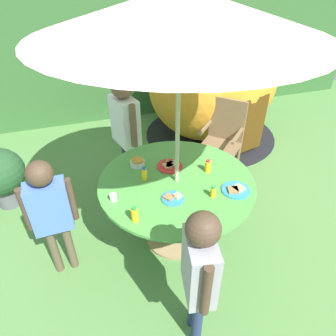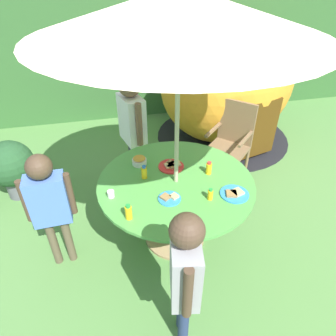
{
  "view_description": "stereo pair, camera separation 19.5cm",
  "coord_description": "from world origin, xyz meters",
  "px_view_note": "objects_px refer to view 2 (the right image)",
  "views": [
    {
      "loc": [
        -0.72,
        -2.01,
        2.37
      ],
      "look_at": [
        -0.05,
        0.08,
        0.82
      ],
      "focal_mm": 32.5,
      "sensor_mm": 36.0,
      "label": 1
    },
    {
      "loc": [
        -0.54,
        -2.06,
        2.37
      ],
      "look_at": [
        -0.05,
        0.08,
        0.82
      ],
      "focal_mm": 32.5,
      "sensor_mm": 36.0,
      "label": 2
    }
  ],
  "objects_px": {
    "patio_umbrella": "(179,12)",
    "juice_bottle_center_back": "(129,212)",
    "plate_mid_right": "(169,198)",
    "child_in_grey_shirt": "(185,269)",
    "plate_far_right": "(171,166)",
    "child_in_white_shirt": "(132,120)",
    "child_in_blue_shirt": "(49,200)",
    "cup_near": "(111,194)",
    "garden_table": "(176,195)",
    "plate_center_front": "(234,194)",
    "snack_bowl": "(139,161)",
    "dome_tent": "(228,83)",
    "juice_bottle_near_left": "(144,172)",
    "potted_plant": "(11,166)",
    "wooden_chair": "(231,138)",
    "juice_bottle_near_right": "(209,168)",
    "juice_bottle_far_left": "(210,194)"
  },
  "relations": [
    {
      "from": "child_in_blue_shirt",
      "to": "plate_mid_right",
      "type": "distance_m",
      "value": 0.98
    },
    {
      "from": "dome_tent",
      "to": "child_in_white_shirt",
      "type": "distance_m",
      "value": 1.74
    },
    {
      "from": "juice_bottle_near_right",
      "to": "plate_mid_right",
      "type": "bearing_deg",
      "value": -147.93
    },
    {
      "from": "garden_table",
      "to": "plate_center_front",
      "type": "relative_size",
      "value": 5.77
    },
    {
      "from": "garden_table",
      "to": "patio_umbrella",
      "type": "bearing_deg",
      "value": 0.0
    },
    {
      "from": "snack_bowl",
      "to": "juice_bottle_near_left",
      "type": "height_order",
      "value": "juice_bottle_near_left"
    },
    {
      "from": "juice_bottle_center_back",
      "to": "garden_table",
      "type": "bearing_deg",
      "value": 38.92
    },
    {
      "from": "child_in_grey_shirt",
      "to": "juice_bottle_near_left",
      "type": "relative_size",
      "value": 9.49
    },
    {
      "from": "child_in_grey_shirt",
      "to": "plate_mid_right",
      "type": "height_order",
      "value": "child_in_grey_shirt"
    },
    {
      "from": "juice_bottle_near_left",
      "to": "child_in_blue_shirt",
      "type": "bearing_deg",
      "value": -169.3
    },
    {
      "from": "patio_umbrella",
      "to": "juice_bottle_near_left",
      "type": "relative_size",
      "value": 17.16
    },
    {
      "from": "potted_plant",
      "to": "garden_table",
      "type": "bearing_deg",
      "value": -32.85
    },
    {
      "from": "plate_far_right",
      "to": "garden_table",
      "type": "bearing_deg",
      "value": -92.67
    },
    {
      "from": "child_in_white_shirt",
      "to": "plate_mid_right",
      "type": "distance_m",
      "value": 1.21
    },
    {
      "from": "potted_plant",
      "to": "juice_bottle_near_right",
      "type": "xyz_separation_m",
      "value": [
        1.97,
        -1.02,
        0.37
      ]
    },
    {
      "from": "wooden_chair",
      "to": "garden_table",
      "type": "bearing_deg",
      "value": -90.0
    },
    {
      "from": "potted_plant",
      "to": "juice_bottle_center_back",
      "type": "bearing_deg",
      "value": -50.32
    },
    {
      "from": "garden_table",
      "to": "child_in_grey_shirt",
      "type": "bearing_deg",
      "value": -100.64
    },
    {
      "from": "child_in_blue_shirt",
      "to": "plate_mid_right",
      "type": "bearing_deg",
      "value": -12.97
    },
    {
      "from": "patio_umbrella",
      "to": "juice_bottle_far_left",
      "type": "relative_size",
      "value": 21.18
    },
    {
      "from": "dome_tent",
      "to": "juice_bottle_center_back",
      "type": "height_order",
      "value": "dome_tent"
    },
    {
      "from": "child_in_grey_shirt",
      "to": "child_in_blue_shirt",
      "type": "bearing_deg",
      "value": 55.33
    },
    {
      "from": "juice_bottle_near_left",
      "to": "cup_near",
      "type": "height_order",
      "value": "juice_bottle_near_left"
    },
    {
      "from": "juice_bottle_center_back",
      "to": "plate_far_right",
      "type": "bearing_deg",
      "value": 51.65
    },
    {
      "from": "child_in_grey_shirt",
      "to": "cup_near",
      "type": "height_order",
      "value": "child_in_grey_shirt"
    },
    {
      "from": "plate_center_front",
      "to": "child_in_grey_shirt",
      "type": "bearing_deg",
      "value": -132.73
    },
    {
      "from": "garden_table",
      "to": "child_in_blue_shirt",
      "type": "relative_size",
      "value": 1.19
    },
    {
      "from": "patio_umbrella",
      "to": "child_in_white_shirt",
      "type": "xyz_separation_m",
      "value": [
        -0.26,
        0.96,
        -1.19
      ]
    },
    {
      "from": "plate_center_front",
      "to": "plate_far_right",
      "type": "distance_m",
      "value": 0.66
    },
    {
      "from": "plate_center_front",
      "to": "snack_bowl",
      "type": "bearing_deg",
      "value": 138.75
    },
    {
      "from": "plate_mid_right",
      "to": "juice_bottle_near_left",
      "type": "height_order",
      "value": "juice_bottle_near_left"
    },
    {
      "from": "juice_bottle_far_left",
      "to": "juice_bottle_near_right",
      "type": "bearing_deg",
      "value": 73.18
    },
    {
      "from": "plate_mid_right",
      "to": "juice_bottle_center_back",
      "type": "bearing_deg",
      "value": -157.14
    },
    {
      "from": "snack_bowl",
      "to": "plate_mid_right",
      "type": "bearing_deg",
      "value": -73.36
    },
    {
      "from": "garden_table",
      "to": "potted_plant",
      "type": "distance_m",
      "value": 1.97
    },
    {
      "from": "juice_bottle_far_left",
      "to": "snack_bowl",
      "type": "bearing_deg",
      "value": 127.98
    },
    {
      "from": "dome_tent",
      "to": "plate_far_right",
      "type": "height_order",
      "value": "dome_tent"
    },
    {
      "from": "child_in_white_shirt",
      "to": "child_in_blue_shirt",
      "type": "xyz_separation_m",
      "value": [
        -0.81,
        -1.01,
        -0.14
      ]
    },
    {
      "from": "child_in_blue_shirt",
      "to": "plate_far_right",
      "type": "bearing_deg",
      "value": 11.51
    },
    {
      "from": "patio_umbrella",
      "to": "juice_bottle_center_back",
      "type": "bearing_deg",
      "value": -141.08
    },
    {
      "from": "plate_mid_right",
      "to": "child_in_grey_shirt",
      "type": "bearing_deg",
      "value": -95.29
    },
    {
      "from": "child_in_white_shirt",
      "to": "plate_far_right",
      "type": "distance_m",
      "value": 0.8
    },
    {
      "from": "dome_tent",
      "to": "juice_bottle_center_back",
      "type": "xyz_separation_m",
      "value": [
        -1.68,
        -2.25,
        -0.08
      ]
    },
    {
      "from": "potted_plant",
      "to": "snack_bowl",
      "type": "distance_m",
      "value": 1.6
    },
    {
      "from": "potted_plant",
      "to": "plate_center_front",
      "type": "relative_size",
      "value": 2.93
    },
    {
      "from": "plate_far_right",
      "to": "juice_bottle_near_left",
      "type": "height_order",
      "value": "juice_bottle_near_left"
    },
    {
      "from": "plate_mid_right",
      "to": "plate_center_front",
      "type": "bearing_deg",
      "value": -6.82
    },
    {
      "from": "plate_center_front",
      "to": "plate_mid_right",
      "type": "xyz_separation_m",
      "value": [
        -0.54,
        0.06,
        -0.0
      ]
    },
    {
      "from": "potted_plant",
      "to": "child_in_blue_shirt",
      "type": "relative_size",
      "value": 0.6
    },
    {
      "from": "wooden_chair",
      "to": "juice_bottle_center_back",
      "type": "relative_size",
      "value": 7.44
    }
  ]
}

